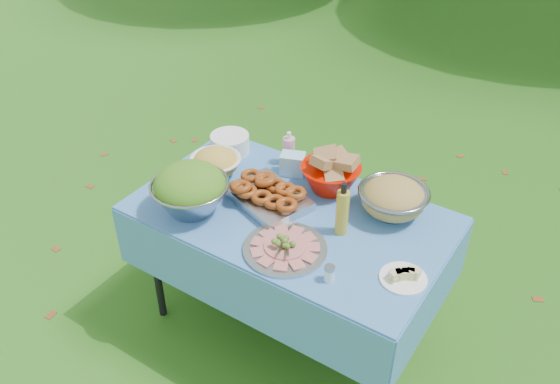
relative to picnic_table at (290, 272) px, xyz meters
The scene contains 14 objects.
ground 0.38m from the picnic_table, ahead, with size 80.00×80.00×0.00m, color #12390A.
picnic_table is the anchor object (origin of this frame).
salad_bowl 0.68m from the picnic_table, 148.97° to the right, with size 0.36×0.36×0.24m, color gray, non-canonical shape.
pasta_bowl_white 0.67m from the picnic_table, behind, with size 0.25×0.25×0.14m, color white, non-canonical shape.
plate_stack 0.76m from the picnic_table, 153.81° to the left, with size 0.21×0.21×0.10m, color white.
wipes_box 0.55m from the picnic_table, 120.66° to the left, with size 0.12×0.09×0.11m, color #A1E0F9.
sanitizer_bottle 0.64m from the picnic_table, 123.70° to the left, with size 0.06×0.06×0.18m, color pink.
bread_bowl 0.55m from the picnic_table, 77.87° to the left, with size 0.30×0.30×0.20m, color red, non-canonical shape.
pasta_bowl_steel 0.66m from the picnic_table, 33.12° to the left, with size 0.32×0.32×0.17m, color gray, non-canonical shape.
fried_tray 0.45m from the picnic_table, behind, with size 0.39×0.27×0.09m, color #A6A6AB.
charcuterie_platter 0.50m from the picnic_table, 62.48° to the right, with size 0.37×0.37×0.08m, color #A5A8AB.
oil_bottle 0.58m from the picnic_table, ahead, with size 0.06×0.06×0.26m, color gold.
cheese_plate 0.75m from the picnic_table, 11.28° to the right, with size 0.20×0.20×0.05m, color white.
shaker 0.63m from the picnic_table, 38.22° to the right, with size 0.04×0.04×0.07m, color white.
Camera 1 is at (1.17, -1.86, 2.45)m, focal length 38.00 mm.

